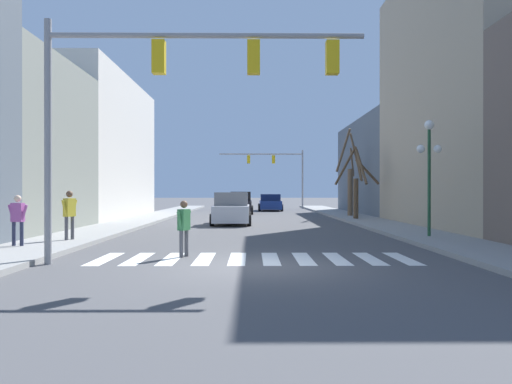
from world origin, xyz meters
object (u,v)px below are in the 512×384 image
object	(u,v)px
street_lamp_right_corner	(429,154)
car_parked_left_near	(270,203)
pedestrian_crossing_street	(184,224)
street_tree_right_far	(357,182)
pedestrian_on_right_sidewalk	(18,216)
street_tree_right_mid	(350,180)
pedestrian_on_left_sidewalk	(69,211)
traffic_signal_far	(277,165)
car_driving_toward_lane	(232,210)
car_parked_right_far	(241,204)
traffic_signal_near	(168,80)

from	to	relation	value
street_lamp_right_corner	car_parked_left_near	distance (m)	27.99
pedestrian_crossing_street	street_tree_right_far	world-z (taller)	street_tree_right_far
pedestrian_on_right_sidewalk	pedestrian_crossing_street	distance (m)	5.55
car_parked_left_near	street_tree_right_mid	distance (m)	12.97
pedestrian_on_right_sidewalk	pedestrian_crossing_street	world-z (taller)	pedestrian_on_right_sidewalk
pedestrian_on_left_sidewalk	street_tree_right_mid	world-z (taller)	street_tree_right_mid
traffic_signal_far	street_lamp_right_corner	size ratio (longest dim) A/B	1.98
car_parked_left_near	street_tree_right_far	size ratio (longest dim) A/B	1.00
car_driving_toward_lane	street_tree_right_mid	world-z (taller)	street_tree_right_mid
street_lamp_right_corner	car_parked_right_far	size ratio (longest dim) A/B	0.99
pedestrian_on_left_sidewalk	street_tree_right_mid	size ratio (longest dim) A/B	0.28
pedestrian_on_left_sidewalk	street_lamp_right_corner	bearing A→B (deg)	117.92
traffic_signal_far	pedestrian_on_left_sidewalk	world-z (taller)	traffic_signal_far
car_parked_right_far	street_lamp_right_corner	bearing A→B (deg)	19.43
street_tree_right_far	traffic_signal_far	bearing A→B (deg)	100.41
traffic_signal_near	car_parked_right_far	bearing A→B (deg)	87.41
pedestrian_crossing_street	street_tree_right_mid	size ratio (longest dim) A/B	0.26
street_lamp_right_corner	street_tree_right_far	distance (m)	11.70
car_driving_toward_lane	street_tree_right_mid	xyz separation A→B (m)	(7.88, 6.87, 1.76)
street_lamp_right_corner	car_parked_left_near	world-z (taller)	street_lamp_right_corner
traffic_signal_far	street_lamp_right_corner	bearing A→B (deg)	-82.87
street_tree_right_mid	car_parked_right_far	bearing A→B (deg)	143.16
car_parked_left_near	street_tree_right_mid	world-z (taller)	street_tree_right_mid
pedestrian_on_left_sidewalk	pedestrian_on_right_sidewalk	world-z (taller)	pedestrian_on_left_sidewalk
car_parked_left_near	pedestrian_on_right_sidewalk	xyz separation A→B (m)	(-8.96, -30.64, 0.35)
street_lamp_right_corner	pedestrian_on_right_sidewalk	size ratio (longest dim) A/B	2.78
street_lamp_right_corner	pedestrian_on_left_sidewalk	xyz separation A→B (m)	(-13.02, -1.29, -2.08)
car_parked_right_far	traffic_signal_near	bearing A→B (deg)	-2.59
car_parked_right_far	street_tree_right_far	xyz separation A→B (m)	(7.30, -9.69, 1.55)
car_parked_right_far	street_tree_right_mid	distance (m)	9.70
street_lamp_right_corner	pedestrian_on_left_sidewalk	bearing A→B (deg)	-174.33
street_tree_right_far	pedestrian_crossing_street	bearing A→B (deg)	-116.98
pedestrian_crossing_street	car_parked_left_near	bearing A→B (deg)	-162.22
traffic_signal_near	pedestrian_on_right_sidewalk	bearing A→B (deg)	150.63
car_parked_left_near	street_lamp_right_corner	bearing A→B (deg)	-169.78
street_lamp_right_corner	traffic_signal_near	bearing A→B (deg)	-145.21
car_driving_toward_lane	car_parked_left_near	bearing A→B (deg)	171.38
pedestrian_on_left_sidewalk	car_driving_toward_lane	bearing A→B (deg)	174.74
street_lamp_right_corner	car_parked_left_near	xyz separation A→B (m)	(-4.95, 27.44, -2.51)
traffic_signal_far	pedestrian_crossing_street	bearing A→B (deg)	-96.88
traffic_signal_near	pedestrian_crossing_street	bearing A→B (deg)	81.69
pedestrian_on_right_sidewalk	street_tree_right_mid	size ratio (longest dim) A/B	0.26
car_driving_toward_lane	pedestrian_on_right_sidewalk	bearing A→B (deg)	-27.12
car_parked_left_near	street_tree_right_far	xyz separation A→B (m)	(4.71, -15.77, 1.64)
traffic_signal_near	pedestrian_crossing_street	xyz separation A→B (m)	(0.20, 1.39, -3.70)
traffic_signal_far	traffic_signal_near	bearing A→B (deg)	-96.94
car_driving_toward_lane	street_tree_right_mid	distance (m)	10.60
street_lamp_right_corner	pedestrian_crossing_street	size ratio (longest dim) A/B	2.76
traffic_signal_near	street_tree_right_far	world-z (taller)	traffic_signal_near
car_parked_left_near	street_tree_right_far	world-z (taller)	street_tree_right_far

